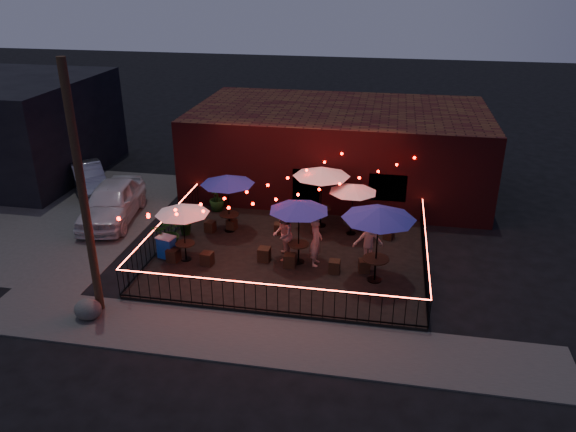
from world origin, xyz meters
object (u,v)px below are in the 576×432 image
(cafe_table_3, at_px, (322,173))
(utility_pole, at_px, (83,195))
(cafe_table_0, at_px, (182,210))
(cafe_table_4, at_px, (379,214))
(cafe_table_5, at_px, (353,189))
(cafe_table_2, at_px, (299,207))
(cooler, at_px, (167,247))
(cafe_table_1, at_px, (227,181))
(boulder, at_px, (88,309))

(cafe_table_3, bearing_deg, utility_pole, -130.00)
(cafe_table_0, xyz_separation_m, cafe_table_4, (7.01, -0.25, 0.53))
(cafe_table_4, xyz_separation_m, cafe_table_5, (-1.12, 3.63, -0.57))
(cafe_table_0, height_order, cafe_table_2, cafe_table_2)
(cafe_table_0, bearing_deg, cooler, 176.50)
(utility_pole, bearing_deg, cafe_table_1, 67.52)
(cooler, relative_size, boulder, 0.98)
(utility_pole, bearing_deg, cafe_table_3, 50.00)
(utility_pole, bearing_deg, cooler, 75.71)
(cafe_table_4, height_order, boulder, cafe_table_4)
(cafe_table_1, bearing_deg, utility_pole, -112.48)
(cafe_table_1, bearing_deg, cafe_table_3, 18.05)
(cafe_table_2, relative_size, cafe_table_4, 0.97)
(utility_pole, bearing_deg, cafe_table_2, 34.92)
(cafe_table_0, xyz_separation_m, boulder, (-1.76, -4.05, -1.81))
(cooler, bearing_deg, cafe_table_4, 12.80)
(cafe_table_4, distance_m, cafe_table_5, 3.84)
(cafe_table_0, relative_size, cafe_table_1, 0.92)
(utility_pole, relative_size, cafe_table_1, 2.87)
(utility_pole, relative_size, cafe_table_2, 2.98)
(cafe_table_4, distance_m, cooler, 8.05)
(cafe_table_4, bearing_deg, cafe_table_3, 120.60)
(utility_pole, xyz_separation_m, cafe_table_5, (7.55, 6.86, -1.89))
(cafe_table_1, bearing_deg, cafe_table_0, -108.43)
(cafe_table_0, height_order, cafe_table_3, cafe_table_3)
(cafe_table_4, bearing_deg, boulder, -156.57)
(cafe_table_0, relative_size, cafe_table_2, 0.96)
(cafe_table_1, relative_size, cafe_table_4, 1.01)
(utility_pole, distance_m, cafe_table_3, 9.77)
(cafe_table_2, distance_m, cafe_table_5, 3.29)
(cafe_table_2, bearing_deg, cafe_table_4, -16.44)
(cafe_table_1, relative_size, cafe_table_2, 1.04)
(cafe_table_3, bearing_deg, cafe_table_4, -59.40)
(cooler, bearing_deg, cafe_table_5, 41.61)
(cooler, distance_m, boulder, 4.23)
(cafe_table_4, height_order, cooler, cafe_table_4)
(utility_pole, xyz_separation_m, cafe_table_0, (1.66, 3.49, -1.85))
(utility_pole, distance_m, cafe_table_0, 4.28)
(cafe_table_0, distance_m, boulder, 4.78)
(cafe_table_1, distance_m, cafe_table_2, 3.90)
(cafe_table_5, bearing_deg, cafe_table_1, -172.57)
(cafe_table_5, bearing_deg, utility_pole, -137.72)
(cafe_table_3, height_order, boulder, cafe_table_3)
(cafe_table_3, height_order, cooler, cafe_table_3)
(cafe_table_2, xyz_separation_m, cafe_table_4, (2.84, -0.84, 0.32))
(utility_pole, bearing_deg, cafe_table_4, 20.46)
(cafe_table_2, height_order, cafe_table_5, cafe_table_2)
(cafe_table_4, bearing_deg, cafe_table_2, 163.56)
(utility_pole, xyz_separation_m, cafe_table_2, (5.83, 4.07, -1.63))
(cooler, bearing_deg, cafe_table_0, 11.51)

